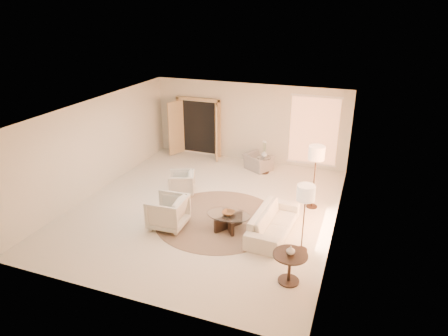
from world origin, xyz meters
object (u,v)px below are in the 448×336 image
(bowl, at_px, (228,213))
(armchair_right, at_px, (168,211))
(side_table, at_px, (264,163))
(coffee_table, at_px, (228,220))
(floor_lamp_far, at_px, (306,196))
(side_vase, at_px, (264,154))
(accent_chair, at_px, (258,159))
(end_vase, at_px, (291,250))
(sofa, at_px, (273,222))
(end_table, at_px, (290,263))
(floor_lamp_near, at_px, (316,156))
(armchair_left, at_px, (182,182))

(bowl, bearing_deg, armchair_right, -163.89)
(side_table, height_order, bowl, side_table)
(armchair_right, xyz_separation_m, coffee_table, (1.48, 0.43, -0.20))
(side_table, relative_size, floor_lamp_far, 0.34)
(side_table, height_order, side_vase, side_vase)
(accent_chair, bearing_deg, end_vase, 141.97)
(sofa, height_order, bowl, sofa)
(coffee_table, distance_m, side_vase, 3.89)
(side_table, relative_size, end_vase, 2.99)
(bowl, bearing_deg, end_table, -39.49)
(accent_chair, distance_m, floor_lamp_near, 3.27)
(floor_lamp_near, relative_size, floor_lamp_far, 1.09)
(armchair_right, distance_m, coffee_table, 1.56)
(end_vase, xyz_separation_m, side_vase, (-1.99, 5.41, -0.09))
(armchair_right, bearing_deg, coffee_table, 103.51)
(coffee_table, height_order, end_vase, end_vase)
(sofa, bearing_deg, floor_lamp_near, -18.53)
(armchair_right, relative_size, end_table, 1.28)
(coffee_table, relative_size, bowl, 3.52)
(side_table, bearing_deg, sofa, -71.47)
(accent_chair, height_order, side_table, accent_chair)
(floor_lamp_near, xyz_separation_m, bowl, (-1.81, -1.93, -1.09))
(end_table, xyz_separation_m, end_vase, (0.00, 0.00, 0.30))
(coffee_table, relative_size, side_table, 2.00)
(armchair_right, distance_m, floor_lamp_far, 3.53)
(armchair_right, bearing_deg, end_table, 69.03)
(floor_lamp_near, bearing_deg, accent_chair, 135.86)
(side_table, bearing_deg, bowl, -88.22)
(coffee_table, bearing_deg, side_vase, 91.78)
(sofa, xyz_separation_m, accent_chair, (-1.50, 3.87, 0.07))
(armchair_right, xyz_separation_m, side_table, (1.36, 4.29, -0.12))
(accent_chair, bearing_deg, armchair_right, 106.19)
(armchair_right, relative_size, side_table, 1.62)
(accent_chair, relative_size, floor_lamp_near, 0.47)
(floor_lamp_far, bearing_deg, side_vase, 115.87)
(side_table, xyz_separation_m, side_vase, (0.00, 0.00, 0.33))
(end_table, bearing_deg, side_table, 110.22)
(floor_lamp_near, distance_m, floor_lamp_far, 2.26)
(coffee_table, distance_m, end_table, 2.43)
(end_table, distance_m, end_vase, 0.30)
(armchair_left, bearing_deg, coffee_table, 33.00)
(armchair_right, relative_size, bowl, 2.85)
(floor_lamp_far, distance_m, end_vase, 1.38)
(sofa, height_order, accent_chair, accent_chair)
(armchair_left, bearing_deg, side_table, 120.76)
(floor_lamp_near, bearing_deg, sofa, -111.69)
(bowl, bearing_deg, floor_lamp_far, -9.76)
(armchair_left, relative_size, end_table, 1.07)
(armchair_left, bearing_deg, side_vase, 120.76)
(coffee_table, xyz_separation_m, floor_lamp_far, (1.91, -0.33, 1.15))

